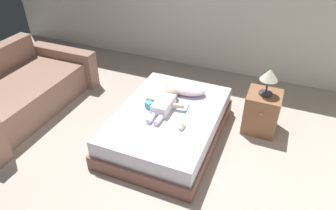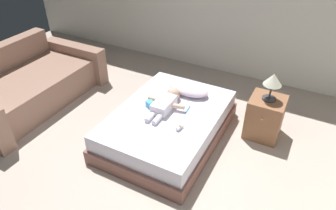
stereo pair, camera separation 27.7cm
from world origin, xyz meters
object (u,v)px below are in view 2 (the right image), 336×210
(toothbrush, at_px, (188,109))
(couch, at_px, (27,85))
(nightstand, at_px, (265,117))
(baby, at_px, (166,102))
(pillow, at_px, (189,89))
(lamp, at_px, (273,81))
(baby_bottle, at_px, (180,127))
(toy_block, at_px, (150,104))
(bed, at_px, (168,125))

(toothbrush, bearing_deg, couch, -170.85)
(nightstand, bearing_deg, baby, -154.51)
(couch, bearing_deg, nightstand, 14.60)
(pillow, bearing_deg, lamp, 6.57)
(baby_bottle, bearing_deg, toy_block, 156.70)
(toy_block, distance_m, baby_bottle, 0.55)
(pillow, bearing_deg, bed, -94.93)
(baby_bottle, bearing_deg, couch, -179.93)
(lamp, height_order, baby_bottle, lamp)
(bed, height_order, lamp, lamp)
(baby_bottle, bearing_deg, baby, 137.19)
(baby, height_order, toy_block, baby)
(bed, relative_size, pillow, 3.23)
(couch, xyz_separation_m, baby_bottle, (2.44, 0.00, 0.14))
(nightstand, distance_m, lamp, 0.51)
(baby, xyz_separation_m, baby_bottle, (0.33, -0.31, -0.04))
(pillow, xyz_separation_m, couch, (-2.22, -0.72, -0.18))
(bed, xyz_separation_m, baby_bottle, (0.27, -0.23, 0.22))
(bed, relative_size, toy_block, 15.50)
(lamp, xyz_separation_m, toy_block, (-1.27, -0.61, -0.35))
(nightstand, distance_m, toy_block, 1.42)
(pillow, bearing_deg, nightstand, 6.57)
(pillow, height_order, baby_bottle, pillow)
(couch, height_order, toy_block, couch)
(nightstand, xyz_separation_m, toy_block, (-1.27, -0.61, 0.16))
(bed, height_order, toy_block, toy_block)
(lamp, bearing_deg, toy_block, -154.23)
(lamp, xyz_separation_m, baby_bottle, (-0.76, -0.83, -0.37))
(bed, xyz_separation_m, pillow, (0.04, 0.49, 0.26))
(pillow, relative_size, nightstand, 1.01)
(toothbrush, height_order, toy_block, toy_block)
(bed, distance_m, toy_block, 0.34)
(toy_block, bearing_deg, toothbrush, 20.24)
(baby, relative_size, toy_block, 5.92)
(toothbrush, xyz_separation_m, baby_bottle, (0.07, -0.38, 0.02))
(bed, height_order, pillow, pillow)
(toothbrush, xyz_separation_m, lamp, (0.84, 0.45, 0.39))
(toothbrush, bearing_deg, bed, -142.11)
(lamp, relative_size, baby_bottle, 3.25)
(baby, relative_size, couch, 0.33)
(toothbrush, distance_m, nightstand, 0.96)
(couch, bearing_deg, pillow, 18.02)
(couch, height_order, baby_bottle, couch)
(toothbrush, height_order, lamp, lamp)
(pillow, xyz_separation_m, baby_bottle, (0.22, -0.72, -0.04))
(lamp, bearing_deg, pillow, -173.43)
(couch, height_order, lamp, lamp)
(nightstand, distance_m, baby_bottle, 1.14)
(pillow, relative_size, baby_bottle, 5.11)
(baby, height_order, nightstand, baby)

